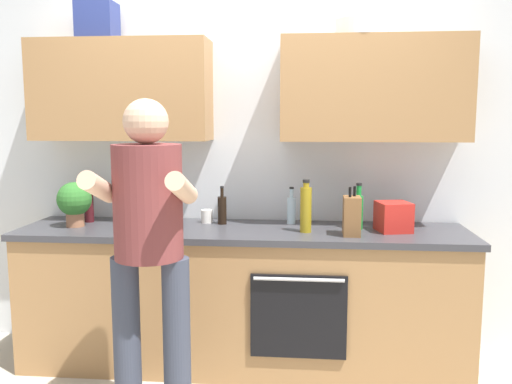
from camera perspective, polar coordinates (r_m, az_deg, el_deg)
name	(u,v)px	position (r m, az deg, el deg)	size (l,w,h in m)	color
ground_plane	(243,363)	(3.71, -1.41, -17.62)	(12.00, 12.00, 0.00)	#B2A893
back_wall_unit	(246,133)	(3.63, -1.02, 6.29)	(4.00, 0.38, 2.50)	silver
counter	(243,297)	(3.54, -1.41, -11.02)	(2.84, 0.67, 0.90)	#A37547
person_standing	(149,239)	(2.73, -11.26, -4.87)	(0.49, 0.45, 1.69)	#383D4C
bottle_soda	(358,210)	(3.45, 10.76, -1.89)	(0.06, 0.06, 0.29)	#198C33
bottle_oil	(306,209)	(3.31, 5.29, -1.76)	(0.07, 0.07, 0.32)	olive
bottle_soy	(222,209)	(3.56, -3.60, -1.85)	(0.06, 0.06, 0.25)	black
bottle_vinegar	(79,203)	(3.91, -18.18, -1.11)	(0.06, 0.06, 0.28)	brown
bottle_wine	(89,204)	(3.80, -17.24, -1.23)	(0.06, 0.06, 0.30)	#471419
bottle_water	(291,209)	(3.57, 3.76, -1.84)	(0.06, 0.06, 0.25)	silver
cup_coffee	(207,216)	(3.63, -5.21, -2.57)	(0.08, 0.08, 0.09)	white
mixing_bowl	(147,223)	(3.49, -11.46, -3.23)	(0.23, 0.23, 0.07)	silver
knife_block	(352,216)	(3.26, 10.07, -2.50)	(0.10, 0.14, 0.29)	brown
potted_herb	(74,201)	(3.66, -18.62, -0.91)	(0.22, 0.22, 0.29)	#9E6647
grocery_bag_crisps	(393,217)	(3.44, 14.30, -2.55)	(0.19, 0.20, 0.18)	red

